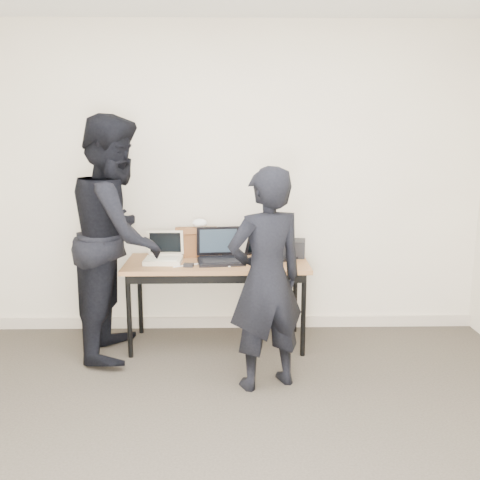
{
  "coord_description": "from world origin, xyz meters",
  "views": [
    {
      "loc": [
        0.02,
        -2.44,
        1.77
      ],
      "look_at": [
        0.1,
        1.6,
        0.95
      ],
      "focal_mm": 40.0,
      "sensor_mm": 36.0,
      "label": 1
    }
  ],
  "objects_px": {
    "leather_satchel": "(196,241)",
    "equipment_box": "(290,248)",
    "desk": "(217,269)",
    "person_typist": "(266,280)",
    "laptop_center": "(219,254)",
    "laptop_beige": "(164,256)",
    "person_observer": "(117,237)",
    "laptop_right": "(271,251)"
  },
  "relations": [
    {
      "from": "person_typist",
      "to": "equipment_box",
      "type": "bearing_deg",
      "value": -129.08
    },
    {
      "from": "desk",
      "to": "laptop_beige",
      "type": "distance_m",
      "value": 0.45
    },
    {
      "from": "laptop_beige",
      "to": "equipment_box",
      "type": "xyz_separation_m",
      "value": [
        1.07,
        0.18,
        0.02
      ]
    },
    {
      "from": "person_typist",
      "to": "laptop_right",
      "type": "bearing_deg",
      "value": -119.24
    },
    {
      "from": "leather_satchel",
      "to": "laptop_right",
      "type": "bearing_deg",
      "value": -14.1
    },
    {
      "from": "desk",
      "to": "person_observer",
      "type": "bearing_deg",
      "value": -173.02
    },
    {
      "from": "equipment_box",
      "to": "laptop_center",
      "type": "bearing_deg",
      "value": -163.76
    },
    {
      "from": "desk",
      "to": "leather_satchel",
      "type": "distance_m",
      "value": 0.34
    },
    {
      "from": "laptop_center",
      "to": "leather_satchel",
      "type": "xyz_separation_m",
      "value": [
        -0.2,
        0.21,
        0.06
      ]
    },
    {
      "from": "laptop_center",
      "to": "laptop_right",
      "type": "bearing_deg",
      "value": 8.01
    },
    {
      "from": "person_typist",
      "to": "person_observer",
      "type": "bearing_deg",
      "value": -52.87
    },
    {
      "from": "desk",
      "to": "laptop_beige",
      "type": "height_order",
      "value": "laptop_beige"
    },
    {
      "from": "laptop_right",
      "to": "person_observer",
      "type": "height_order",
      "value": "person_observer"
    },
    {
      "from": "desk",
      "to": "laptop_center",
      "type": "height_order",
      "value": "laptop_center"
    },
    {
      "from": "desk",
      "to": "person_typist",
      "type": "xyz_separation_m",
      "value": [
        0.36,
        -0.76,
        0.12
      ]
    },
    {
      "from": "person_typist",
      "to": "desk",
      "type": "bearing_deg",
      "value": -87.72
    },
    {
      "from": "equipment_box",
      "to": "person_typist",
      "type": "relative_size",
      "value": 0.16
    },
    {
      "from": "leather_satchel",
      "to": "equipment_box",
      "type": "xyz_separation_m",
      "value": [
        0.81,
        -0.04,
        -0.06
      ]
    },
    {
      "from": "laptop_right",
      "to": "equipment_box",
      "type": "distance_m",
      "value": 0.19
    },
    {
      "from": "laptop_center",
      "to": "person_typist",
      "type": "relative_size",
      "value": 0.26
    },
    {
      "from": "leather_satchel",
      "to": "person_typist",
      "type": "relative_size",
      "value": 0.24
    },
    {
      "from": "leather_satchel",
      "to": "person_observer",
      "type": "bearing_deg",
      "value": -156.93
    },
    {
      "from": "laptop_center",
      "to": "equipment_box",
      "type": "bearing_deg",
      "value": 9.54
    },
    {
      "from": "laptop_center",
      "to": "person_observer",
      "type": "relative_size",
      "value": 0.21
    },
    {
      "from": "laptop_center",
      "to": "laptop_right",
      "type": "distance_m",
      "value": 0.45
    },
    {
      "from": "person_observer",
      "to": "person_typist",
      "type": "bearing_deg",
      "value": -120.04
    },
    {
      "from": "laptop_right",
      "to": "person_observer",
      "type": "relative_size",
      "value": 0.25
    },
    {
      "from": "person_typist",
      "to": "laptop_beige",
      "type": "bearing_deg",
      "value": -67.17
    },
    {
      "from": "laptop_center",
      "to": "desk",
      "type": "bearing_deg",
      "value": -152.52
    },
    {
      "from": "laptop_center",
      "to": "equipment_box",
      "type": "xyz_separation_m",
      "value": [
        0.61,
        0.18,
        0.01
      ]
    },
    {
      "from": "laptop_center",
      "to": "equipment_box",
      "type": "distance_m",
      "value": 0.63
    },
    {
      "from": "laptop_beige",
      "to": "equipment_box",
      "type": "height_order",
      "value": "laptop_beige"
    },
    {
      "from": "laptop_beige",
      "to": "equipment_box",
      "type": "bearing_deg",
      "value": 10.86
    },
    {
      "from": "laptop_right",
      "to": "person_observer",
      "type": "bearing_deg",
      "value": 150.96
    },
    {
      "from": "desk",
      "to": "person_observer",
      "type": "xyz_separation_m",
      "value": [
        -0.79,
        -0.1,
        0.29
      ]
    },
    {
      "from": "desk",
      "to": "leather_satchel",
      "type": "relative_size",
      "value": 4.01
    },
    {
      "from": "laptop_center",
      "to": "person_observer",
      "type": "bearing_deg",
      "value": -178.76
    },
    {
      "from": "laptop_beige",
      "to": "person_observer",
      "type": "bearing_deg",
      "value": -160.42
    },
    {
      "from": "laptop_right",
      "to": "person_typist",
      "type": "height_order",
      "value": "person_typist"
    },
    {
      "from": "laptop_center",
      "to": "leather_satchel",
      "type": "height_order",
      "value": "laptop_center"
    },
    {
      "from": "laptop_beige",
      "to": "leather_satchel",
      "type": "distance_m",
      "value": 0.34
    },
    {
      "from": "laptop_beige",
      "to": "person_observer",
      "type": "xyz_separation_m",
      "value": [
        -0.35,
        -0.11,
        0.19
      ]
    }
  ]
}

